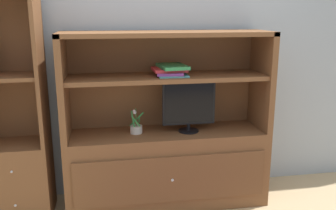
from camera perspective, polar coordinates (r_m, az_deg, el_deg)
name	(u,v)px	position (r m, az deg, el deg)	size (l,w,h in m)	color
painted_rear_wall	(160,42)	(3.36, -1.20, 9.75)	(6.00, 0.10, 2.80)	#9EA8B2
media_console	(167,150)	(3.23, -0.17, -7.07)	(1.73, 0.51, 1.51)	brown
tv_monitor	(189,105)	(3.11, 3.27, -0.04)	(0.45, 0.17, 0.44)	black
potted_plant	(136,128)	(3.13, -4.98, -3.62)	(0.13, 0.10, 0.22)	beige
magazine_stack	(171,70)	(3.04, 0.42, 5.47)	(0.29, 0.34, 0.09)	teal
bookshelf_tall	(16,148)	(3.24, -22.58, -6.21)	(0.52, 0.41, 1.85)	brown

